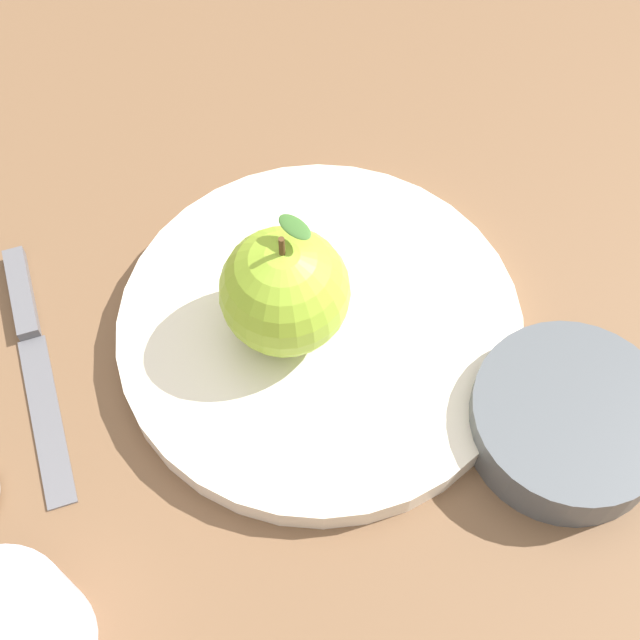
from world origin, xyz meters
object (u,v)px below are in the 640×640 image
(dinner_plate, at_px, (320,327))
(side_bowl, at_px, (570,419))
(cup, at_px, (9,632))
(knife, at_px, (32,345))
(apple, at_px, (288,288))

(dinner_plate, xyz_separation_m, side_bowl, (0.02, -0.16, 0.01))
(dinner_plate, bearing_deg, side_bowl, -82.02)
(dinner_plate, distance_m, side_bowl, 0.17)
(cup, relative_size, knife, 0.47)
(cup, bearing_deg, dinner_plate, -6.22)
(knife, bearing_deg, cup, -138.10)
(apple, relative_size, side_bowl, 0.77)
(dinner_plate, height_order, knife, dinner_plate)
(cup, bearing_deg, knife, 41.90)
(apple, height_order, cup, apple)
(cup, height_order, knife, cup)
(apple, distance_m, knife, 0.18)
(dinner_plate, relative_size, cup, 3.47)
(apple, xyz_separation_m, cup, (-0.24, 0.01, -0.03))
(dinner_plate, bearing_deg, cup, 173.78)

